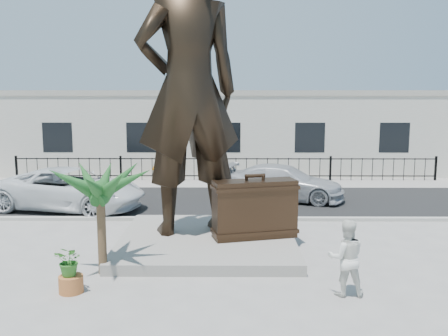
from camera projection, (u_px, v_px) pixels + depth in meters
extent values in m
plane|color=#9E9991|center=(223.00, 262.00, 13.58)|extent=(100.00, 100.00, 0.00)
cube|color=black|center=(225.00, 200.00, 21.49)|extent=(40.00, 7.00, 0.01)
cube|color=#A5A399|center=(224.00, 219.00, 18.02)|extent=(40.00, 0.25, 0.12)
cube|color=#9E9991|center=(225.00, 183.00, 25.44)|extent=(40.00, 2.50, 0.02)
cube|color=gray|center=(207.00, 241.00, 15.04)|extent=(5.20, 5.20, 0.30)
cube|color=black|center=(225.00, 169.00, 26.14)|extent=(22.00, 0.10, 1.20)
cube|color=silver|center=(226.00, 132.00, 30.06)|extent=(28.00, 7.00, 4.40)
imported|color=black|center=(188.00, 90.00, 14.89)|extent=(3.66, 2.96, 8.69)
cube|color=#2F1F13|center=(255.00, 209.00, 14.79)|extent=(2.56, 1.36, 1.72)
imported|color=white|center=(346.00, 258.00, 11.28)|extent=(0.87, 0.69, 1.76)
imported|color=silver|center=(70.00, 189.00, 19.59)|extent=(6.37, 4.04, 1.64)
imported|color=#AFB0B4|center=(284.00, 183.00, 21.38)|extent=(5.52, 3.48, 1.49)
imported|color=orange|center=(164.00, 164.00, 25.66)|extent=(1.26, 0.79, 1.87)
cylinder|color=#AF612E|center=(71.00, 284.00, 11.51)|extent=(0.56, 0.56, 0.40)
imported|color=#2F6E23|center=(70.00, 261.00, 11.43)|extent=(0.79, 0.73, 0.72)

